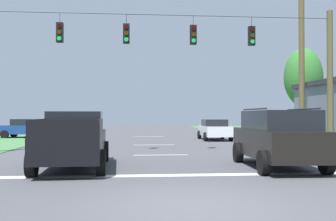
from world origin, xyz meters
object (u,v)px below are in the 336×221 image
at_px(pickup_truck, 74,140).
at_px(suv_black, 277,137).
at_px(overhead_signal_span, 160,70).
at_px(distant_car_crossing_white, 214,129).
at_px(distant_car_oncoming, 27,128).
at_px(utility_pole_mid_right, 302,54).
at_px(tree_roadside_right, 303,78).

xyz_separation_m(pickup_truck, suv_black, (7.01, -0.60, 0.09)).
xyz_separation_m(overhead_signal_span, distant_car_crossing_white, (4.64, 9.42, -3.22)).
height_order(distant_car_crossing_white, distant_car_oncoming, same).
xyz_separation_m(distant_car_oncoming, utility_pole_mid_right, (18.58, -9.95, 4.68)).
bearing_deg(tree_roadside_right, suv_black, -116.74).
distance_m(overhead_signal_span, suv_black, 7.42).
relative_size(pickup_truck, tree_roadside_right, 0.75).
distance_m(distant_car_crossing_white, distant_car_oncoming, 15.08).
height_order(overhead_signal_span, tree_roadside_right, tree_roadside_right).
distance_m(distant_car_crossing_white, tree_roadside_right, 8.97).
distance_m(suv_black, distant_car_oncoming, 23.44).
distance_m(pickup_truck, distant_car_oncoming, 19.62).
bearing_deg(distant_car_oncoming, distant_car_crossing_white, -15.09).
bearing_deg(distant_car_crossing_white, pickup_truck, -118.62).
bearing_deg(tree_roadside_right, overhead_signal_span, -137.19).
height_order(suv_black, distant_car_oncoming, suv_black).
bearing_deg(suv_black, overhead_signal_span, 123.04).
bearing_deg(overhead_signal_span, distant_car_oncoming, 126.63).
xyz_separation_m(pickup_truck, distant_car_crossing_white, (7.93, 14.54, -0.18)).
bearing_deg(pickup_truck, suv_black, -4.88).
bearing_deg(pickup_truck, overhead_signal_span, 57.19).
xyz_separation_m(overhead_signal_span, suv_black, (3.71, -5.71, -2.94)).
bearing_deg(suv_black, utility_pole_mid_right, 61.55).
height_order(pickup_truck, suv_black, suv_black).
relative_size(suv_black, tree_roadside_right, 0.67).
bearing_deg(utility_pole_mid_right, distant_car_oncoming, 151.82).
relative_size(pickup_truck, distant_car_oncoming, 1.23).
xyz_separation_m(overhead_signal_span, utility_pole_mid_right, (8.65, 3.40, 1.46)).
bearing_deg(overhead_signal_span, distant_car_crossing_white, 63.80).
xyz_separation_m(overhead_signal_span, tree_roadside_right, (12.36, 11.45, 0.86)).
height_order(overhead_signal_span, utility_pole_mid_right, utility_pole_mid_right).
distance_m(distant_car_oncoming, utility_pole_mid_right, 21.59).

